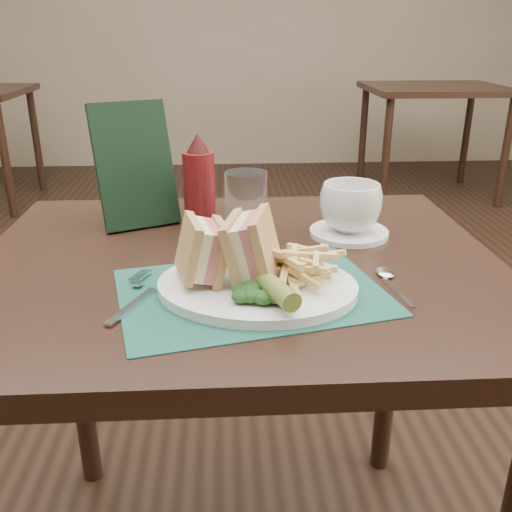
{
  "coord_description": "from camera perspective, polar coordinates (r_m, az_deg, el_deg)",
  "views": [
    {
      "loc": [
        -0.02,
        -1.41,
        1.12
      ],
      "look_at": [
        0.02,
        -0.6,
        0.8
      ],
      "focal_mm": 40.0,
      "sensor_mm": 36.0,
      "label": 1
    }
  ],
  "objects": [
    {
      "name": "sandwich_half_b",
      "position": [
        0.84,
        -1.79,
        1.03
      ],
      "size": [
        0.1,
        0.12,
        0.11
      ],
      "primitive_type": null,
      "rotation": [
        0.0,
        -0.24,
        -0.24
      ],
      "color": "tan",
      "rests_on": "plate"
    },
    {
      "name": "drinking_glass",
      "position": [
        1.04,
        -0.98,
        4.89
      ],
      "size": [
        0.1,
        0.1,
        0.13
      ],
      "primitive_type": "cylinder",
      "rotation": [
        0.0,
        0.0,
        -0.26
      ],
      "color": "white",
      "rests_on": "table_main"
    },
    {
      "name": "spoon",
      "position": [
        0.9,
        13.55,
        -2.7
      ],
      "size": [
        0.06,
        0.15,
        0.01
      ],
      "primitive_type": null,
      "rotation": [
        0.0,
        0.0,
        0.15
      ],
      "color": "silver",
      "rests_on": "table_main"
    },
    {
      "name": "pickle_spear",
      "position": [
        0.79,
        1.7,
        -3.06
      ],
      "size": [
        0.07,
        0.12,
        0.03
      ],
      "primitive_type": "cylinder",
      "rotation": [
        1.54,
        0.0,
        0.35
      ],
      "color": "#5C6F2A",
      "rests_on": "plate"
    },
    {
      "name": "table_bg_right",
      "position": [
        4.18,
        16.96,
        10.86
      ],
      "size": [
        0.9,
        0.75,
        0.75
      ],
      "primitive_type": null,
      "color": "black",
      "rests_on": "ground"
    },
    {
      "name": "placemat",
      "position": [
        0.86,
        -0.49,
        -3.6
      ],
      "size": [
        0.44,
        0.36,
        0.0
      ],
      "primitive_type": "cube",
      "rotation": [
        0.0,
        0.0,
        0.23
      ],
      "color": "#184D3F",
      "rests_on": "table_main"
    },
    {
      "name": "ketchup_bottle",
      "position": [
        1.11,
        -5.72,
        7.41
      ],
      "size": [
        0.07,
        0.07,
        0.19
      ],
      "primitive_type": null,
      "rotation": [
        0.0,
        0.0,
        -0.16
      ],
      "color": "#5D1012",
      "rests_on": "table_main"
    },
    {
      "name": "kale_garnish",
      "position": [
        0.8,
        0.87,
        -3.44
      ],
      "size": [
        0.11,
        0.08,
        0.03
      ],
      "primitive_type": null,
      "color": "#163914",
      "rests_on": "plate"
    },
    {
      "name": "check_presenter",
      "position": [
        1.15,
        -12.04,
        8.86
      ],
      "size": [
        0.17,
        0.14,
        0.24
      ],
      "primitive_type": "cube",
      "rotation": [
        -0.31,
        0.0,
        0.41
      ],
      "color": "black",
      "rests_on": "table_main"
    },
    {
      "name": "fries_pile",
      "position": [
        0.86,
        4.25,
        -0.63
      ],
      "size": [
        0.18,
        0.2,
        0.05
      ],
      "primitive_type": null,
      "color": "#E0BA70",
      "rests_on": "plate"
    },
    {
      "name": "saucer",
      "position": [
        1.11,
        9.27,
        2.34
      ],
      "size": [
        0.15,
        0.15,
        0.01
      ],
      "primitive_type": "cylinder",
      "rotation": [
        0.0,
        0.0,
        -0.02
      ],
      "color": "white",
      "rests_on": "table_main"
    },
    {
      "name": "sandwich_half_a",
      "position": [
        0.84,
        -6.75,
        0.5
      ],
      "size": [
        0.09,
        0.11,
        0.1
      ],
      "primitive_type": null,
      "rotation": [
        0.0,
        0.24,
        0.21
      ],
      "color": "tan",
      "rests_on": "plate"
    },
    {
      "name": "coffee_cup",
      "position": [
        1.09,
        9.43,
        4.84
      ],
      "size": [
        0.14,
        0.14,
        0.09
      ],
      "primitive_type": "imported",
      "rotation": [
        0.0,
        0.0,
        0.27
      ],
      "color": "white",
      "rests_on": "saucer"
    },
    {
      "name": "floor",
      "position": [
        1.8,
        -1.99,
        -16.51
      ],
      "size": [
        7.0,
        7.0,
        0.0
      ],
      "primitive_type": "plane",
      "color": "black",
      "rests_on": "ground"
    },
    {
      "name": "fork",
      "position": [
        0.85,
        -12.07,
        -3.74
      ],
      "size": [
        0.1,
        0.17,
        0.01
      ],
      "primitive_type": null,
      "rotation": [
        0.0,
        0.0,
        -0.42
      ],
      "color": "silver",
      "rests_on": "placemat"
    },
    {
      "name": "wall_back",
      "position": [
        5.03,
        -3.05,
        9.18
      ],
      "size": [
        6.0,
        0.0,
        6.0
      ],
      "primitive_type": "plane",
      "rotation": [
        1.57,
        0.0,
        0.0
      ],
      "color": "gray",
      "rests_on": "ground"
    },
    {
      "name": "table_main",
      "position": [
        1.18,
        -1.57,
        -17.43
      ],
      "size": [
        0.9,
        0.75,
        0.75
      ],
      "primitive_type": null,
      "color": "black",
      "rests_on": "ground"
    },
    {
      "name": "plate",
      "position": [
        0.86,
        0.12,
        -3.08
      ],
      "size": [
        0.34,
        0.29,
        0.01
      ],
      "primitive_type": null,
      "rotation": [
        0.0,
        0.0,
        -0.19
      ],
      "color": "white",
      "rests_on": "placemat"
    }
  ]
}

